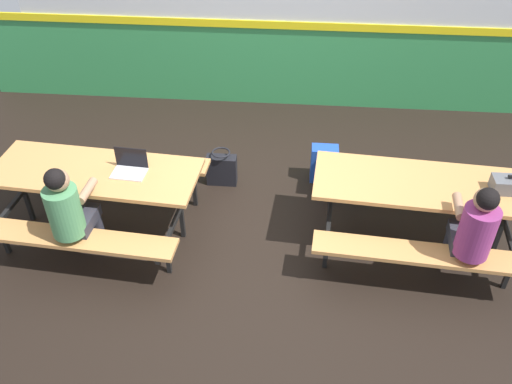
{
  "coord_description": "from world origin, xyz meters",
  "views": [
    {
      "loc": [
        0.35,
        -4.28,
        3.88
      ],
      "look_at": [
        0.0,
        -0.11,
        0.55
      ],
      "focal_mm": 38.66,
      "sensor_mm": 36.0,
      "label": 1
    }
  ],
  "objects_px": {
    "student_nearer": "(70,210)",
    "student_further": "(474,229)",
    "backpack_dark": "(324,164)",
    "picnic_table_left": "(97,184)",
    "laptop_silver": "(130,168)",
    "tote_bag_bright": "(222,169)",
    "picnic_table_right": "(419,196)"
  },
  "relations": [
    {
      "from": "picnic_table_right",
      "to": "tote_bag_bright",
      "type": "xyz_separation_m",
      "value": [
        -2.03,
        0.8,
        -0.38
      ]
    },
    {
      "from": "laptop_silver",
      "to": "tote_bag_bright",
      "type": "bearing_deg",
      "value": 48.84
    },
    {
      "from": "student_further",
      "to": "laptop_silver",
      "type": "bearing_deg",
      "value": 170.44
    },
    {
      "from": "student_nearer",
      "to": "laptop_silver",
      "type": "relative_size",
      "value": 3.59
    },
    {
      "from": "picnic_table_left",
      "to": "backpack_dark",
      "type": "relative_size",
      "value": 4.7
    },
    {
      "from": "laptop_silver",
      "to": "tote_bag_bright",
      "type": "xyz_separation_m",
      "value": [
        0.75,
        0.86,
        -0.59
      ]
    },
    {
      "from": "student_nearer",
      "to": "tote_bag_bright",
      "type": "distance_m",
      "value": 1.9
    },
    {
      "from": "picnic_table_right",
      "to": "backpack_dark",
      "type": "distance_m",
      "value": 1.35
    },
    {
      "from": "student_further",
      "to": "laptop_silver",
      "type": "relative_size",
      "value": 3.59
    },
    {
      "from": "picnic_table_right",
      "to": "tote_bag_bright",
      "type": "distance_m",
      "value": 2.21
    },
    {
      "from": "picnic_table_left",
      "to": "student_nearer",
      "type": "height_order",
      "value": "student_nearer"
    },
    {
      "from": "student_further",
      "to": "backpack_dark",
      "type": "bearing_deg",
      "value": 128.11
    },
    {
      "from": "student_nearer",
      "to": "backpack_dark",
      "type": "relative_size",
      "value": 2.74
    },
    {
      "from": "student_nearer",
      "to": "student_further",
      "type": "distance_m",
      "value": 3.53
    },
    {
      "from": "student_further",
      "to": "backpack_dark",
      "type": "height_order",
      "value": "student_further"
    },
    {
      "from": "picnic_table_left",
      "to": "laptop_silver",
      "type": "xyz_separation_m",
      "value": [
        0.35,
        0.01,
        0.21
      ]
    },
    {
      "from": "student_nearer",
      "to": "student_further",
      "type": "bearing_deg",
      "value": 0.62
    },
    {
      "from": "student_nearer",
      "to": "backpack_dark",
      "type": "distance_m",
      "value": 2.85
    },
    {
      "from": "picnic_table_right",
      "to": "student_nearer",
      "type": "height_order",
      "value": "student_nearer"
    },
    {
      "from": "student_nearer",
      "to": "tote_bag_bright",
      "type": "relative_size",
      "value": 2.81
    },
    {
      "from": "laptop_silver",
      "to": "backpack_dark",
      "type": "xyz_separation_m",
      "value": [
        1.91,
        1.03,
        -0.57
      ]
    },
    {
      "from": "picnic_table_left",
      "to": "backpack_dark",
      "type": "distance_m",
      "value": 2.51
    },
    {
      "from": "backpack_dark",
      "to": "tote_bag_bright",
      "type": "bearing_deg",
      "value": -171.54
    },
    {
      "from": "picnic_table_left",
      "to": "student_further",
      "type": "height_order",
      "value": "student_further"
    },
    {
      "from": "picnic_table_left",
      "to": "laptop_silver",
      "type": "relative_size",
      "value": 6.16
    },
    {
      "from": "backpack_dark",
      "to": "student_further",
      "type": "bearing_deg",
      "value": -51.89
    },
    {
      "from": "picnic_table_left",
      "to": "student_further",
      "type": "relative_size",
      "value": 1.71
    },
    {
      "from": "picnic_table_left",
      "to": "tote_bag_bright",
      "type": "bearing_deg",
      "value": 38.18
    },
    {
      "from": "backpack_dark",
      "to": "tote_bag_bright",
      "type": "xyz_separation_m",
      "value": [
        -1.16,
        -0.17,
        -0.02
      ]
    },
    {
      "from": "backpack_dark",
      "to": "laptop_silver",
      "type": "bearing_deg",
      "value": -151.65
    },
    {
      "from": "student_further",
      "to": "backpack_dark",
      "type": "distance_m",
      "value": 2.04
    },
    {
      "from": "picnic_table_left",
      "to": "tote_bag_bright",
      "type": "relative_size",
      "value": 4.81
    }
  ]
}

